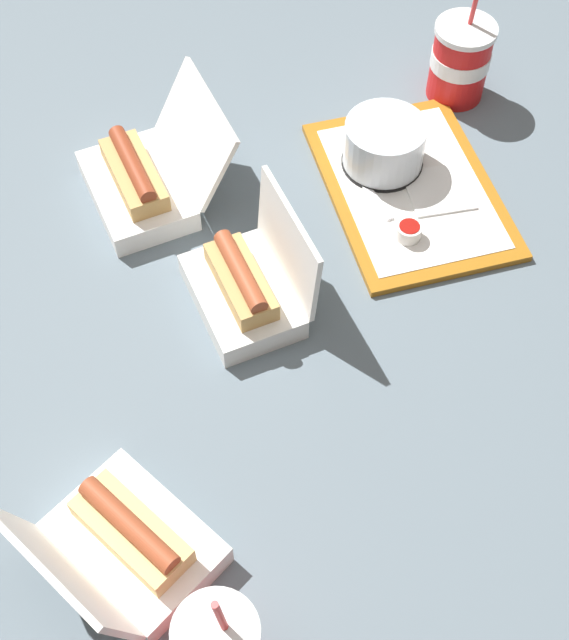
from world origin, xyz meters
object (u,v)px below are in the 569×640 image
cake_container (384,146)px  soda_cup_left (460,60)px  clamshell_hotdog_back (144,179)px  clamshell_hotdog_front (126,543)px  food_tray (411,189)px  ketchup_cup (409,231)px  clamshell_hotdog_right (247,286)px  plastic_fork (373,196)px

cake_container → soda_cup_left: bearing=-39.6°
clamshell_hotdog_back → clamshell_hotdog_front: bearing=-179.3°
food_tray → clamshell_hotdog_back: size_ratio=1.53×
soda_cup_left → clamshell_hotdog_back: bearing=112.8°
clamshell_hotdog_front → clamshell_hotdog_back: bearing=0.7°
clamshell_hotdog_back → soda_cup_left: soda_cup_left is taller
ketchup_cup → clamshell_hotdog_right: 0.27m
ketchup_cup → clamshell_hotdog_right: (-0.11, 0.25, 0.01)m
cake_container → clamshell_hotdog_right: (-0.26, 0.23, -0.01)m
plastic_fork → clamshell_hotdog_back: 0.37m
clamshell_hotdog_back → plastic_fork: bearing=-94.5°
clamshell_hotdog_front → soda_cup_left: soda_cup_left is taller
clamshell_hotdog_front → soda_cup_left: (0.82, -0.53, 0.03)m
food_tray → soda_cup_left: 0.26m
cake_container → ketchup_cup: cake_container is taller
cake_container → clamshell_hotdog_right: bearing=139.4°
food_tray → cake_container: 0.08m
plastic_fork → ketchup_cup: bearing=-175.7°
clamshell_hotdog_right → clamshell_hotdog_back: bearing=36.4°
soda_cup_left → clamshell_hotdog_front: bearing=147.4°
cake_container → plastic_fork: 0.09m
cake_container → clamshell_hotdog_front: size_ratio=0.50×
cake_container → clamshell_hotdog_back: bearing=96.8°
clamshell_hotdog_right → clamshell_hotdog_front: bearing=158.1°
food_tray → clamshell_hotdog_front: clamshell_hotdog_front is taller
food_tray → plastic_fork: (-0.02, 0.06, 0.01)m
ketchup_cup → plastic_fork: 0.10m
clamshell_hotdog_right → soda_cup_left: size_ratio=1.14×
food_tray → cake_container: cake_container is taller
cake_container → soda_cup_left: (0.18, -0.15, 0.02)m
plastic_fork → clamshell_hotdog_back: bearing=60.9°
clamshell_hotdog_right → plastic_fork: bearing=-47.1°
clamshell_hotdog_right → clamshell_hotdog_back: 0.27m
food_tray → ketchup_cup: ketchup_cup is taller
clamshell_hotdog_front → cake_container: bearing=-30.4°
food_tray → soda_cup_left: (0.23, -0.11, 0.07)m
food_tray → clamshell_hotdog_front: (-0.59, 0.42, 0.03)m
food_tray → plastic_fork: plastic_fork is taller
cake_container → ketchup_cup: bearing=-171.5°
soda_cup_left → clamshell_hotdog_right: bearing=139.8°
ketchup_cup → clamshell_hotdog_right: clamshell_hotdog_right is taller
clamshell_hotdog_front → clamshell_hotdog_right: bearing=-21.9°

